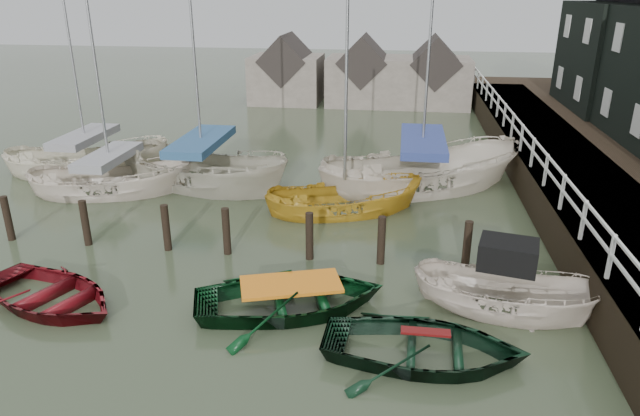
% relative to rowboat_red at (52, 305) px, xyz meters
% --- Properties ---
extents(ground, '(120.00, 120.00, 0.00)m').
position_rel_rowboat_red_xyz_m(ground, '(4.61, 0.36, 0.00)').
color(ground, '#313924').
rests_on(ground, ground).
extents(pier, '(3.04, 32.00, 2.70)m').
position_rel_rowboat_red_xyz_m(pier, '(14.09, 10.36, 0.71)').
color(pier, black).
rests_on(pier, ground).
extents(mooring_pilings, '(13.72, 0.22, 1.80)m').
position_rel_rowboat_red_xyz_m(mooring_pilings, '(3.50, 3.36, 0.50)').
color(mooring_pilings, black).
rests_on(mooring_pilings, ground).
extents(far_sheds, '(14.00, 4.08, 4.39)m').
position_rel_rowboat_red_xyz_m(far_sheds, '(5.44, 26.36, 1.86)').
color(far_sheds, '#665B51').
rests_on(far_sheds, ground).
extents(rowboat_red, '(4.81, 4.18, 0.83)m').
position_rel_rowboat_red_xyz_m(rowboat_red, '(0.00, 0.00, 0.00)').
color(rowboat_red, '#5E0D13').
rests_on(rowboat_red, ground).
extents(rowboat_green, '(5.30, 4.47, 0.94)m').
position_rel_rowboat_red_xyz_m(rowboat_green, '(5.81, 0.62, 0.00)').
color(rowboat_green, black).
rests_on(rowboat_green, ground).
extents(rowboat_dkgreen, '(4.31, 3.16, 0.87)m').
position_rel_rowboat_red_xyz_m(rowboat_dkgreen, '(8.89, -0.91, 0.00)').
color(rowboat_dkgreen, black).
rests_on(rowboat_dkgreen, ground).
extents(motorboat, '(4.56, 2.53, 2.57)m').
position_rel_rowboat_red_xyz_m(motorboat, '(10.79, 1.24, 0.10)').
color(motorboat, beige).
rests_on(motorboat, ground).
extents(sailboat_a, '(6.40, 3.68, 10.95)m').
position_rel_rowboat_red_xyz_m(sailboat_a, '(-2.34, 7.79, 0.06)').
color(sailboat_a, beige).
rests_on(sailboat_a, ground).
extents(sailboat_b, '(8.13, 5.24, 12.08)m').
position_rel_rowboat_red_xyz_m(sailboat_b, '(0.73, 9.15, 0.06)').
color(sailboat_b, '#B9B29E').
rests_on(sailboat_b, ground).
extents(sailboat_c, '(5.81, 3.69, 9.82)m').
position_rel_rowboat_red_xyz_m(sailboat_c, '(6.41, 7.13, 0.02)').
color(sailboat_c, '#BA8D23').
rests_on(sailboat_c, ground).
extents(sailboat_d, '(8.64, 6.03, 12.45)m').
position_rel_rowboat_red_xyz_m(sailboat_d, '(9.03, 9.96, 0.06)').
color(sailboat_d, beige).
rests_on(sailboat_d, ground).
extents(sailboat_e, '(6.97, 4.21, 9.50)m').
position_rel_rowboat_red_xyz_m(sailboat_e, '(-4.51, 10.00, 0.06)').
color(sailboat_e, silver).
rests_on(sailboat_e, ground).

